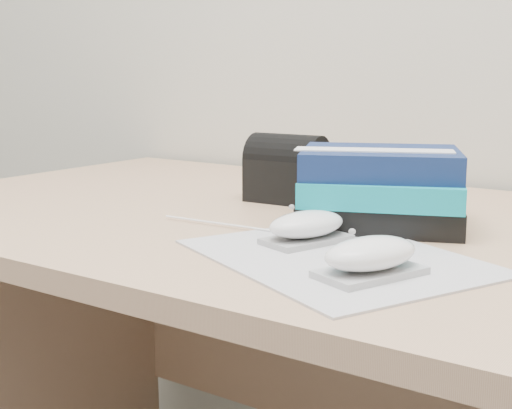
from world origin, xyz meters
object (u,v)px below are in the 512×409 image
Objects in this scene: mouse_rear at (307,227)px; book_stack at (381,188)px; desk at (386,368)px; mouse_front at (371,257)px; pouch at (287,169)px.

book_stack is (0.03, 0.15, 0.03)m from mouse_rear.
desk is 13.04× the size of mouse_rear.
book_stack is (-0.10, 0.24, 0.03)m from mouse_front.
desk is 0.29m from book_stack.
desk is at bearing 97.30° from book_stack.
desk is at bearing -8.22° from pouch.
mouse_front is (0.13, -0.09, 0.00)m from mouse_rear.
pouch is at bearing 157.04° from book_stack.
mouse_rear is 0.16m from book_stack.
mouse_rear is 0.46× the size of book_stack.
desk is 5.96× the size of book_stack.
book_stack reaches higher than desk.
book_stack is 0.23m from pouch.
mouse_front is (0.11, -0.30, 0.26)m from desk.
mouse_rear is at bearing -53.38° from pouch.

